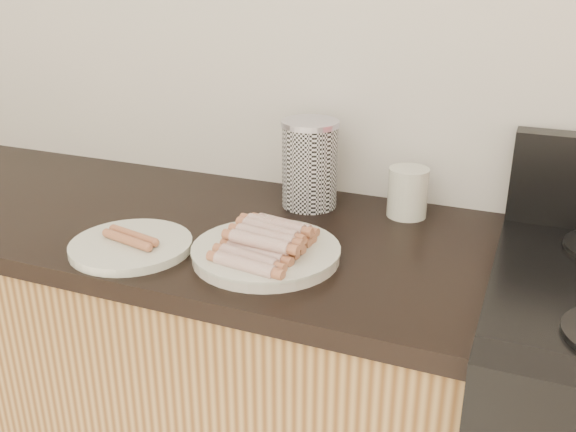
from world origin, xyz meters
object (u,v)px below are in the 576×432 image
at_px(canister, 310,164).
at_px(mug, 408,192).
at_px(main_plate, 266,254).
at_px(side_plate, 131,246).

xyz_separation_m(canister, mug, (0.23, 0.02, -0.05)).
distance_m(main_plate, mug, 0.39).
relative_size(main_plate, canister, 1.40).
height_order(side_plate, mug, mug).
bearing_deg(main_plate, mug, 57.87).
height_order(main_plate, side_plate, main_plate).
xyz_separation_m(main_plate, mug, (0.21, 0.33, 0.05)).
bearing_deg(mug, main_plate, -122.13).
bearing_deg(canister, mug, 5.69).
bearing_deg(main_plate, side_plate, -166.09).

